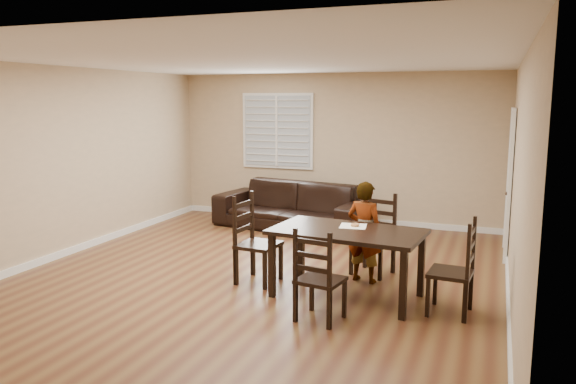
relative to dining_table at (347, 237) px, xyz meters
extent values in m
plane|color=brown|center=(-1.25, 0.31, -0.70)|extent=(7.00, 7.00, 0.00)
cube|color=tan|center=(-1.25, 3.81, 0.65)|extent=(6.00, 0.04, 2.70)
cube|color=tan|center=(-1.25, -3.19, 0.65)|extent=(6.00, 0.04, 2.70)
cube|color=tan|center=(-4.25, 0.31, 0.65)|extent=(0.04, 7.00, 2.70)
cube|color=tan|center=(1.75, 0.31, 0.65)|extent=(0.04, 7.00, 2.70)
cube|color=white|center=(-1.25, 0.31, 2.00)|extent=(6.00, 7.00, 0.04)
cube|color=white|center=(-2.35, 3.76, 0.95)|extent=(1.40, 0.08, 1.40)
cube|color=white|center=(1.72, 2.51, 0.33)|extent=(0.06, 0.94, 2.05)
cylinder|color=#332114|center=(1.69, 2.21, 0.25)|extent=(0.06, 0.06, 0.02)
cube|color=white|center=(-1.25, 3.80, -0.65)|extent=(6.00, 0.03, 0.10)
cube|color=white|center=(-4.23, 0.31, -0.65)|extent=(0.03, 7.00, 0.10)
cube|color=white|center=(1.74, 0.31, -0.65)|extent=(0.03, 7.00, 0.10)
cube|color=black|center=(0.00, 0.00, 0.06)|extent=(1.76, 1.11, 0.05)
cube|color=black|center=(-0.79, -0.31, -0.33)|extent=(0.08, 0.08, 0.74)
cube|color=black|center=(0.71, -0.47, -0.33)|extent=(0.08, 0.08, 0.74)
cube|color=black|center=(-0.71, 0.47, -0.33)|extent=(0.08, 0.08, 0.74)
cube|color=black|center=(0.79, 0.31, -0.33)|extent=(0.08, 0.08, 0.74)
cube|color=black|center=(0.10, 0.94, -0.25)|extent=(0.57, 0.55, 0.04)
cube|color=black|center=(0.15, 1.13, -0.17)|extent=(0.47, 0.16, 1.05)
cube|color=black|center=(-0.15, 0.81, -0.48)|extent=(0.05, 0.05, 0.43)
cube|color=black|center=(0.25, 0.70, -0.48)|extent=(0.05, 0.05, 0.43)
cube|color=black|center=(-0.05, 1.17, -0.48)|extent=(0.05, 0.05, 0.43)
cube|color=black|center=(0.34, 1.07, -0.48)|extent=(0.05, 0.05, 0.43)
cube|color=black|center=(-0.08, -0.76, -0.28)|extent=(0.50, 0.48, 0.04)
cube|color=black|center=(-0.11, -0.94, -0.21)|extent=(0.44, 0.11, 0.98)
cube|color=black|center=(0.14, -0.62, -0.50)|extent=(0.05, 0.05, 0.40)
cube|color=black|center=(-0.24, -0.56, -0.50)|extent=(0.05, 0.05, 0.40)
cube|color=black|center=(0.08, -0.97, -0.50)|extent=(0.05, 0.05, 0.40)
cube|color=black|center=(-0.30, -0.90, -0.50)|extent=(0.05, 0.05, 0.40)
cube|color=black|center=(-1.15, 0.12, -0.23)|extent=(0.50, 0.53, 0.04)
cube|color=black|center=(-1.35, 0.14, -0.15)|extent=(0.09, 0.50, 1.10)
cube|color=black|center=(-0.97, -0.11, -0.47)|extent=(0.05, 0.05, 0.45)
cube|color=black|center=(-0.93, 0.31, -0.47)|extent=(0.05, 0.05, 0.45)
cube|color=black|center=(-1.36, -0.08, -0.47)|extent=(0.05, 0.05, 0.45)
cube|color=black|center=(-1.33, 0.35, -0.47)|extent=(0.05, 0.05, 0.45)
cube|color=black|center=(1.15, -0.12, -0.26)|extent=(0.47, 0.50, 0.04)
cube|color=black|center=(1.34, -0.13, -0.19)|extent=(0.08, 0.46, 1.03)
cube|color=black|center=(0.98, 0.10, -0.49)|extent=(0.04, 0.04, 0.42)
cube|color=black|center=(0.95, -0.30, -0.49)|extent=(0.04, 0.04, 0.42)
cube|color=black|center=(1.35, 0.07, -0.49)|extent=(0.04, 0.04, 0.42)
cube|color=black|center=(1.31, -0.33, -0.49)|extent=(0.04, 0.04, 0.42)
imported|color=gray|center=(0.06, 0.60, -0.07)|extent=(0.52, 0.40, 1.26)
cube|color=#EEE4CD|center=(0.02, 0.19, 0.09)|extent=(0.34, 0.34, 0.00)
torus|color=#BB7843|center=(0.04, 0.19, 0.11)|extent=(0.10, 0.10, 0.03)
torus|color=white|center=(0.04, 0.19, 0.12)|extent=(0.09, 0.09, 0.02)
imported|color=black|center=(-1.76, 2.99, -0.30)|extent=(2.86, 1.49, 0.80)
camera|label=1|loc=(1.54, -6.01, 1.55)|focal=35.00mm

